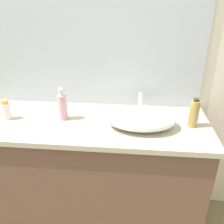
{
  "coord_description": "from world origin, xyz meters",
  "views": [
    {
      "loc": [
        0.38,
        -0.88,
        1.57
      ],
      "look_at": [
        0.26,
        0.39,
        0.95
      ],
      "focal_mm": 38.25,
      "sensor_mm": 36.0,
      "label": 1
    }
  ],
  "objects_px": {
    "sink_basin": "(141,118)",
    "soap_dispenser": "(63,106)",
    "lotion_bottle": "(194,113)",
    "perfume_bottle": "(6,110)"
  },
  "relations": [
    {
      "from": "lotion_bottle",
      "to": "perfume_bottle",
      "type": "height_order",
      "value": "lotion_bottle"
    },
    {
      "from": "sink_basin",
      "to": "soap_dispenser",
      "type": "xyz_separation_m",
      "value": [
        -0.48,
        0.05,
        0.03
      ]
    },
    {
      "from": "lotion_bottle",
      "to": "perfume_bottle",
      "type": "xyz_separation_m",
      "value": [
        -1.15,
        -0.01,
        -0.02
      ]
    },
    {
      "from": "sink_basin",
      "to": "soap_dispenser",
      "type": "height_order",
      "value": "soap_dispenser"
    },
    {
      "from": "soap_dispenser",
      "to": "lotion_bottle",
      "type": "relative_size",
      "value": 1.18
    },
    {
      "from": "sink_basin",
      "to": "lotion_bottle",
      "type": "distance_m",
      "value": 0.31
    },
    {
      "from": "sink_basin",
      "to": "perfume_bottle",
      "type": "height_order",
      "value": "perfume_bottle"
    },
    {
      "from": "soap_dispenser",
      "to": "lotion_bottle",
      "type": "bearing_deg",
      "value": -1.35
    },
    {
      "from": "perfume_bottle",
      "to": "sink_basin",
      "type": "bearing_deg",
      "value": -1.35
    },
    {
      "from": "lotion_bottle",
      "to": "perfume_bottle",
      "type": "distance_m",
      "value": 1.15
    }
  ]
}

